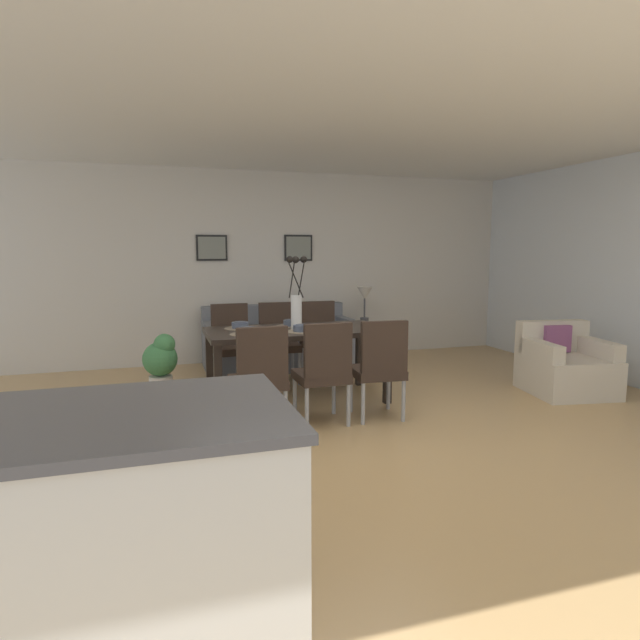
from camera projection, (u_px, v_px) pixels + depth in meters
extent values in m
plane|color=tan|center=(347.00, 432.00, 4.50)|extent=(9.00, 9.00, 0.00)
cube|color=silver|center=(266.00, 267.00, 7.40)|extent=(9.00, 0.10, 2.60)
cube|color=white|center=(333.00, 119.00, 4.53)|extent=(9.00, 7.20, 0.08)
cube|color=black|center=(296.00, 331.00, 5.38)|extent=(1.80, 0.88, 0.05)
cube|color=black|center=(359.00, 355.00, 6.04)|extent=(0.07, 0.07, 0.69)
cube|color=black|center=(209.00, 365.00, 5.53)|extent=(0.07, 0.07, 0.69)
cube|color=black|center=(387.00, 369.00, 5.32)|extent=(0.07, 0.07, 0.69)
cube|color=black|center=(218.00, 382.00, 4.81)|extent=(0.07, 0.07, 0.69)
cube|color=#33261E|center=(258.00, 382.00, 4.51)|extent=(0.45, 0.45, 0.08)
cube|color=#33261E|center=(262.00, 356.00, 4.29)|extent=(0.42, 0.07, 0.48)
cylinder|color=#9EA0A5|center=(274.00, 400.00, 4.78)|extent=(0.04, 0.04, 0.38)
cylinder|color=#9EA0A5|center=(232.00, 404.00, 4.65)|extent=(0.04, 0.04, 0.38)
cylinder|color=#9EA0A5|center=(286.00, 412.00, 4.42)|extent=(0.04, 0.04, 0.38)
cylinder|color=#9EA0A5|center=(240.00, 417.00, 4.30)|extent=(0.04, 0.04, 0.38)
cube|color=#33261E|center=(233.00, 349.00, 5.99)|extent=(0.46, 0.46, 0.08)
cube|color=#33261E|center=(230.00, 324.00, 6.14)|extent=(0.42, 0.08, 0.48)
cylinder|color=#9EA0A5|center=(220.00, 374.00, 5.78)|extent=(0.04, 0.04, 0.38)
cylinder|color=#9EA0A5|center=(254.00, 371.00, 5.91)|extent=(0.04, 0.04, 0.38)
cylinder|color=#9EA0A5|center=(214.00, 367.00, 6.13)|extent=(0.04, 0.04, 0.38)
cylinder|color=#9EA0A5|center=(247.00, 365.00, 6.27)|extent=(0.04, 0.04, 0.38)
cube|color=#33261E|center=(321.00, 376.00, 4.71)|extent=(0.45, 0.45, 0.08)
cube|color=#33261E|center=(328.00, 351.00, 4.50)|extent=(0.42, 0.07, 0.48)
cylinder|color=#9EA0A5|center=(334.00, 394.00, 4.98)|extent=(0.04, 0.04, 0.38)
cylinder|color=#9EA0A5|center=(295.00, 398.00, 4.86)|extent=(0.04, 0.04, 0.38)
cylinder|color=#9EA0A5|center=(349.00, 405.00, 4.62)|extent=(0.04, 0.04, 0.38)
cylinder|color=#9EA0A5|center=(307.00, 409.00, 4.51)|extent=(0.04, 0.04, 0.38)
cube|color=#33261E|center=(280.00, 347.00, 6.15)|extent=(0.46, 0.46, 0.08)
cube|color=#33261E|center=(277.00, 322.00, 6.30)|extent=(0.42, 0.08, 0.48)
cylinder|color=#9EA0A5|center=(266.00, 371.00, 5.95)|extent=(0.04, 0.04, 0.38)
cylinder|color=#9EA0A5|center=(299.00, 369.00, 6.05)|extent=(0.04, 0.04, 0.38)
cylinder|color=#9EA0A5|center=(261.00, 364.00, 6.32)|extent=(0.04, 0.04, 0.38)
cylinder|color=#9EA0A5|center=(293.00, 362.00, 6.41)|extent=(0.04, 0.04, 0.38)
cube|color=#33261E|center=(377.00, 372.00, 4.87)|extent=(0.47, 0.47, 0.08)
cube|color=#33261E|center=(384.00, 348.00, 4.65)|extent=(0.42, 0.09, 0.48)
cylinder|color=#9EA0A5|center=(388.00, 390.00, 5.13)|extent=(0.04, 0.04, 0.38)
cylinder|color=#9EA0A5|center=(351.00, 392.00, 5.04)|extent=(0.04, 0.04, 0.38)
cylinder|color=#9EA0A5|center=(403.00, 401.00, 4.76)|extent=(0.04, 0.04, 0.38)
cylinder|color=#9EA0A5|center=(363.00, 404.00, 4.67)|extent=(0.04, 0.04, 0.38)
cube|color=#33261E|center=(323.00, 345.00, 6.28)|extent=(0.45, 0.45, 0.08)
cube|color=#33261E|center=(317.00, 321.00, 6.42)|extent=(0.42, 0.07, 0.48)
cylinder|color=#9EA0A5|center=(312.00, 368.00, 6.07)|extent=(0.04, 0.04, 0.38)
cylinder|color=#9EA0A5|center=(343.00, 366.00, 6.19)|extent=(0.04, 0.04, 0.38)
cylinder|color=#9EA0A5|center=(303.00, 362.00, 6.43)|extent=(0.04, 0.04, 0.38)
cylinder|color=#9EA0A5|center=(332.00, 360.00, 6.55)|extent=(0.04, 0.04, 0.38)
cylinder|color=white|center=(296.00, 312.00, 5.35)|extent=(0.11, 0.11, 0.34)
cylinder|color=black|center=(301.00, 279.00, 5.34)|extent=(0.05, 0.12, 0.37)
sphere|color=black|center=(304.00, 259.00, 5.33)|extent=(0.07, 0.07, 0.07)
cylinder|color=black|center=(292.00, 279.00, 5.35)|extent=(0.08, 0.05, 0.38)
sphere|color=black|center=(290.00, 259.00, 5.34)|extent=(0.07, 0.07, 0.07)
cylinder|color=black|center=(296.00, 280.00, 5.25)|extent=(0.15, 0.06, 0.36)
sphere|color=black|center=(296.00, 260.00, 5.19)|extent=(0.07, 0.07, 0.07)
cylinder|color=#7F705B|center=(247.00, 334.00, 5.02)|extent=(0.32, 0.32, 0.01)
cylinder|color=#475166|center=(247.00, 331.00, 5.02)|extent=(0.17, 0.17, 0.06)
cylinder|color=#3C4556|center=(247.00, 329.00, 5.02)|extent=(0.13, 0.13, 0.04)
cylinder|color=#7F705B|center=(240.00, 328.00, 5.40)|extent=(0.32, 0.32, 0.01)
cylinder|color=#475166|center=(240.00, 325.00, 5.39)|extent=(0.17, 0.17, 0.06)
cylinder|color=#3C4556|center=(240.00, 324.00, 5.39)|extent=(0.13, 0.13, 0.04)
cylinder|color=#7F705B|center=(302.00, 332.00, 5.18)|extent=(0.32, 0.32, 0.01)
cylinder|color=#475166|center=(302.00, 328.00, 5.18)|extent=(0.17, 0.17, 0.06)
cylinder|color=#3C4556|center=(302.00, 327.00, 5.18)|extent=(0.13, 0.13, 0.04)
cylinder|color=#7F705B|center=(292.00, 326.00, 5.56)|extent=(0.32, 0.32, 0.01)
cylinder|color=#475166|center=(292.00, 323.00, 5.56)|extent=(0.17, 0.17, 0.06)
cylinder|color=#3C4556|center=(292.00, 321.00, 5.55)|extent=(0.13, 0.13, 0.04)
cube|color=slate|center=(280.00, 351.00, 6.99)|extent=(1.94, 0.84, 0.42)
cube|color=slate|center=(274.00, 318.00, 7.25)|extent=(1.94, 0.16, 0.38)
cube|color=slate|center=(345.00, 325.00, 7.22)|extent=(0.10, 0.84, 0.20)
cube|color=slate|center=(208.00, 331.00, 6.67)|extent=(0.10, 0.84, 0.20)
cube|color=#3D2D23|center=(364.00, 342.00, 7.42)|extent=(0.36, 0.36, 0.52)
cylinder|color=#4C4C51|center=(364.00, 320.00, 7.38)|extent=(0.12, 0.12, 0.08)
cylinder|color=#4C4C51|center=(364.00, 308.00, 7.36)|extent=(0.02, 0.02, 0.30)
cone|color=silver|center=(365.00, 293.00, 7.33)|extent=(0.22, 0.22, 0.18)
cube|color=beige|center=(567.00, 375.00, 5.69)|extent=(0.92, 0.92, 0.40)
cube|color=beige|center=(552.00, 336.00, 5.96)|extent=(0.82, 0.29, 0.35)
cube|color=beige|center=(598.00, 348.00, 5.68)|extent=(0.25, 0.69, 0.18)
cube|color=beige|center=(541.00, 350.00, 5.59)|extent=(0.25, 0.69, 0.18)
cube|color=#8C4C7A|center=(557.00, 339.00, 5.86)|extent=(0.31, 0.13, 0.30)
cube|color=silver|center=(133.00, 529.00, 2.10)|extent=(1.21, 0.89, 0.88)
cube|color=#4C4C51|center=(127.00, 416.00, 2.04)|extent=(1.25, 0.93, 0.04)
cube|color=black|center=(212.00, 248.00, 7.07)|extent=(0.41, 0.02, 0.34)
cube|color=gray|center=(212.00, 248.00, 7.06)|extent=(0.36, 0.01, 0.29)
cube|color=black|center=(298.00, 248.00, 7.43)|extent=(0.40, 0.02, 0.36)
cube|color=gray|center=(299.00, 248.00, 7.42)|extent=(0.35, 0.01, 0.31)
cylinder|color=silver|center=(161.00, 386.00, 5.59)|extent=(0.24, 0.24, 0.22)
sphere|color=#42844C|center=(160.00, 359.00, 5.56)|extent=(0.36, 0.36, 0.36)
sphere|color=#42844C|center=(164.00, 344.00, 5.52)|extent=(0.22, 0.22, 0.22)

